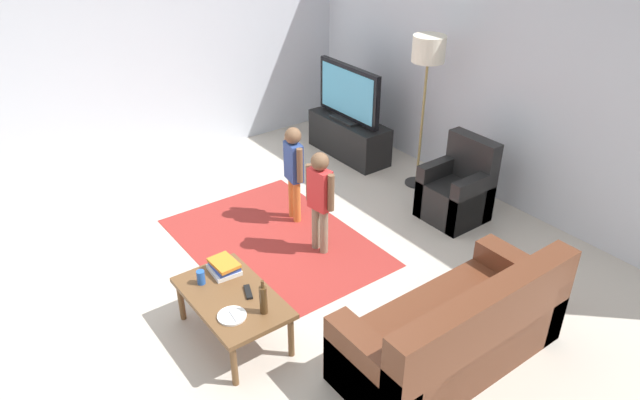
# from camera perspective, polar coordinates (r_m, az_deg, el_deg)

# --- Properties ---
(ground) EXTENTS (7.80, 7.80, 0.00)m
(ground) POSITION_cam_1_polar(r_m,az_deg,el_deg) (5.51, -5.07, -7.73)
(ground) COLOR beige
(wall_back) EXTENTS (6.00, 0.12, 2.70)m
(wall_back) POSITION_cam_1_polar(r_m,az_deg,el_deg) (6.73, 16.99, 11.29)
(wall_back) COLOR silver
(wall_back) RESTS_ON ground
(wall_left) EXTENTS (0.12, 6.00, 2.70)m
(wall_left) POSITION_cam_1_polar(r_m,az_deg,el_deg) (7.40, -18.30, 12.72)
(wall_left) COLOR silver
(wall_left) RESTS_ON ground
(area_rug) EXTENTS (2.20, 1.60, 0.01)m
(area_rug) POSITION_cam_1_polar(r_m,az_deg,el_deg) (6.01, -4.45, -4.09)
(area_rug) COLOR #9E2D28
(area_rug) RESTS_ON ground
(tv_stand) EXTENTS (1.20, 0.44, 0.50)m
(tv_stand) POSITION_cam_1_polar(r_m,az_deg,el_deg) (7.71, 2.82, 6.08)
(tv_stand) COLOR black
(tv_stand) RESTS_ON ground
(tv) EXTENTS (1.10, 0.28, 0.71)m
(tv) POSITION_cam_1_polar(r_m,az_deg,el_deg) (7.48, 2.81, 10.28)
(tv) COLOR black
(tv) RESTS_ON tv_stand
(couch) EXTENTS (0.80, 1.80, 0.86)m
(couch) POSITION_cam_1_polar(r_m,az_deg,el_deg) (4.62, 13.35, -12.71)
(couch) COLOR brown
(couch) RESTS_ON ground
(armchair) EXTENTS (0.60, 0.60, 0.90)m
(armchair) POSITION_cam_1_polar(r_m,az_deg,el_deg) (6.45, 13.32, 0.74)
(armchair) COLOR black
(armchair) RESTS_ON ground
(floor_lamp) EXTENTS (0.36, 0.36, 1.78)m
(floor_lamp) POSITION_cam_1_polar(r_m,az_deg,el_deg) (6.60, 10.48, 13.49)
(floor_lamp) COLOR #262626
(floor_lamp) RESTS_ON ground
(child_near_tv) EXTENTS (0.35, 0.17, 1.07)m
(child_near_tv) POSITION_cam_1_polar(r_m,az_deg,el_deg) (6.08, -2.58, 3.35)
(child_near_tv) COLOR orange
(child_near_tv) RESTS_ON ground
(child_center) EXTENTS (0.36, 0.17, 1.07)m
(child_center) POSITION_cam_1_polar(r_m,az_deg,el_deg) (5.55, -0.01, 0.63)
(child_center) COLOR gray
(child_center) RESTS_ON ground
(coffee_table) EXTENTS (1.00, 0.60, 0.42)m
(coffee_table) POSITION_cam_1_polar(r_m,az_deg,el_deg) (4.73, -8.55, -9.64)
(coffee_table) COLOR brown
(coffee_table) RESTS_ON ground
(book_stack) EXTENTS (0.27, 0.24, 0.11)m
(book_stack) POSITION_cam_1_polar(r_m,az_deg,el_deg) (4.92, -9.31, -6.42)
(book_stack) COLOR white
(book_stack) RESTS_ON coffee_table
(bottle) EXTENTS (0.06, 0.06, 0.30)m
(bottle) POSITION_cam_1_polar(r_m,az_deg,el_deg) (4.43, -5.54, -9.61)
(bottle) COLOR #4C3319
(bottle) RESTS_ON coffee_table
(tv_remote) EXTENTS (0.18, 0.11, 0.02)m
(tv_remote) POSITION_cam_1_polar(r_m,az_deg,el_deg) (4.70, -7.01, -8.88)
(tv_remote) COLOR black
(tv_remote) RESTS_ON coffee_table
(soda_can) EXTENTS (0.07, 0.07, 0.12)m
(soda_can) POSITION_cam_1_polar(r_m,az_deg,el_deg) (4.82, -11.52, -7.39)
(soda_can) COLOR #2659B2
(soda_can) RESTS_ON coffee_table
(plate) EXTENTS (0.22, 0.22, 0.02)m
(plate) POSITION_cam_1_polar(r_m,az_deg,el_deg) (4.50, -8.57, -11.10)
(plate) COLOR white
(plate) RESTS_ON coffee_table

